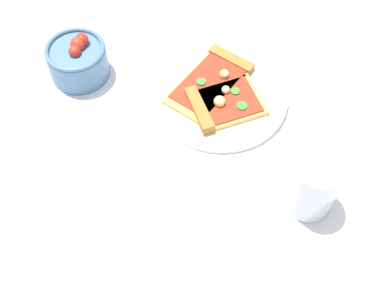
# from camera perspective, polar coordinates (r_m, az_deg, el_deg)

# --- Properties ---
(ground_plane) EXTENTS (2.40, 2.40, 0.00)m
(ground_plane) POSITION_cam_1_polar(r_m,az_deg,el_deg) (0.83, 2.40, 2.01)
(ground_plane) COLOR silver
(ground_plane) RESTS_ON ground
(plate) EXTENTS (0.23, 0.23, 0.01)m
(plate) POSITION_cam_1_polar(r_m,az_deg,el_deg) (0.86, 3.24, 5.59)
(plate) COLOR white
(plate) RESTS_ON ground_plane
(pizza_slice_near) EXTENTS (0.09, 0.16, 0.02)m
(pizza_slice_near) POSITION_cam_1_polar(r_m,az_deg,el_deg) (0.86, 2.39, 7.28)
(pizza_slice_near) COLOR #E5B256
(pizza_slice_near) RESTS_ON plate
(pizza_slice_far) EXTENTS (0.14, 0.14, 0.03)m
(pizza_slice_far) POSITION_cam_1_polar(r_m,az_deg,el_deg) (0.83, 3.28, 4.66)
(pizza_slice_far) COLOR #E5B256
(pizza_slice_far) RESTS_ON plate
(salad_bowl) EXTENTS (0.10, 0.10, 0.08)m
(salad_bowl) POSITION_cam_1_polar(r_m,az_deg,el_deg) (0.89, -12.88, 9.34)
(salad_bowl) COLOR #4C7299
(salad_bowl) RESTS_ON ground_plane
(soda_glass) EXTENTS (0.07, 0.07, 0.10)m
(soda_glass) POSITION_cam_1_polar(r_m,az_deg,el_deg) (0.73, 13.61, -4.62)
(soda_glass) COLOR silver
(soda_glass) RESTS_ON ground_plane
(paper_napkin) EXTENTS (0.13, 0.15, 0.00)m
(paper_napkin) POSITION_cam_1_polar(r_m,az_deg,el_deg) (0.70, -1.86, -15.22)
(paper_napkin) COLOR white
(paper_napkin) RESTS_ON ground_plane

